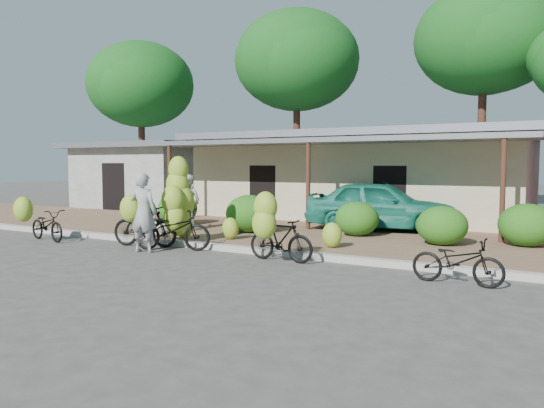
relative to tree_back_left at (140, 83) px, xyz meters
The scene contains 27 objects.
ground 20.06m from the tree_back_left, 43.77° to the right, with size 100.00×100.00×0.00m, color #413F3C.
sidewalk 17.19m from the tree_back_left, 30.66° to the right, with size 60.00×6.00×0.12m, color #876549.
curb 18.79m from the tree_back_left, 39.07° to the right, with size 60.00×0.25×0.15m, color #A8A399.
shop_main 14.68m from the tree_back_left, ahead, with size 13.00×8.50×3.35m.
shop_grey 6.02m from the tree_back_left, 38.29° to the right, with size 7.00×6.00×3.15m.
tree_back_left is the anchor object (origin of this frame).
tree_far_center 8.60m from the tree_back_left, 20.56° to the left, with size 6.45×6.43×10.05m.
tree_center_right 17.39m from the tree_back_left, 11.63° to the left, with size 6.08×6.03×10.02m.
hedge_0 12.63m from the tree_back_left, 46.47° to the right, with size 1.12×1.01×0.87m, color #266015.
hedge_1 13.62m from the tree_back_left, 40.81° to the right, with size 1.39×1.25×1.08m, color #266015.
hedge_2 16.28m from the tree_back_left, 34.49° to the right, with size 1.44×1.29×1.12m, color #266015.
hedge_3 18.37m from the tree_back_left, 26.34° to the right, with size 1.25×1.13×0.98m, color #266015.
hedge_4 20.73m from the tree_back_left, 24.64° to the right, with size 1.27×1.14×0.99m, color #266015.
hedge_5 22.08m from the tree_back_left, 20.54° to the right, with size 1.37×1.23×1.07m, color #266015.
bike_far_left 15.89m from the tree_back_left, 56.82° to the right, with size 1.76×1.32×1.28m.
bike_left 17.29m from the tree_back_left, 46.23° to the right, with size 1.92×1.32×1.40m.
bike_center 17.61m from the tree_back_left, 43.47° to the right, with size 2.10×1.53×2.36m.
bike_right 20.23m from the tree_back_left, 37.84° to the right, with size 1.66×1.16×1.58m.
bike_far_right 23.46m from the tree_back_left, 32.30° to the right, with size 1.65×0.65×0.85m.
loose_banana_a 16.83m from the tree_back_left, 42.21° to the right, with size 0.54×0.46×0.67m, color #97BB2E.
loose_banana_b 17.45m from the tree_back_left, 38.11° to the right, with size 0.47×0.40×0.59m, color #97BB2E.
loose_banana_c 19.71m from the tree_back_left, 32.40° to the right, with size 0.50×0.42×0.62m, color #97BB2E.
sack_near 15.48m from the tree_back_left, 44.12° to the right, with size 0.85×0.40×0.30m, color silver.
sack_far 15.61m from the tree_back_left, 44.02° to the right, with size 0.75×0.38×0.28m, color silver.
vendor 17.92m from the tree_back_left, 46.18° to the right, with size 0.71×0.47×1.95m, color gray.
bystander 14.85m from the tree_back_left, 40.39° to the right, with size 0.84×0.65×1.72m, color silver.
teal_van 17.80m from the tree_back_left, 21.25° to the right, with size 1.82×4.51×1.54m, color #19745E.
Camera 1 is at (7.23, -8.76, 2.16)m, focal length 35.00 mm.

